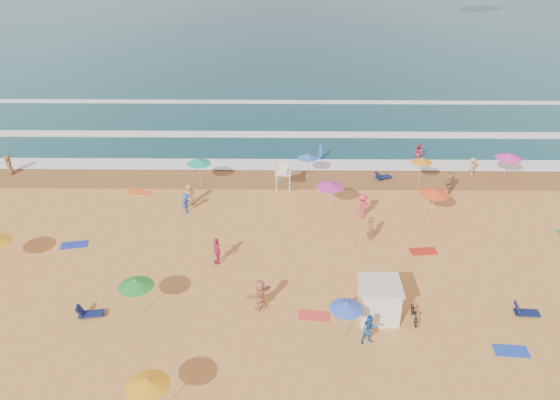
{
  "coord_description": "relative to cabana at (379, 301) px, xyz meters",
  "views": [
    {
      "loc": [
        0.88,
        -27.44,
        19.49
      ],
      "look_at": [
        0.53,
        6.0,
        1.5
      ],
      "focal_mm": 35.0,
      "sensor_mm": 36.0,
      "label": 1
    }
  ],
  "objects": [
    {
      "name": "ground",
      "position": [
        -5.91,
        4.39,
        -1.0
      ],
      "size": [
        220.0,
        220.0,
        0.0
      ],
      "primitive_type": "plane",
      "color": "gold",
      "rests_on": "ground"
    },
    {
      "name": "ocean",
      "position": [
        -5.91,
        88.39,
        -1.0
      ],
      "size": [
        220.0,
        140.0,
        0.18
      ],
      "primitive_type": "cube",
      "color": "#0C4756",
      "rests_on": "ground"
    },
    {
      "name": "wet_sand",
      "position": [
        -5.91,
        16.89,
        -0.99
      ],
      "size": [
        220.0,
        220.0,
        0.0
      ],
      "primitive_type": "plane",
      "color": "olive",
      "rests_on": "ground"
    },
    {
      "name": "surf_foam",
      "position": [
        -5.91,
        25.71,
        -0.9
      ],
      "size": [
        200.0,
        18.7,
        0.05
      ],
      "color": "white",
      "rests_on": "ground"
    },
    {
      "name": "cabana",
      "position": [
        0.0,
        0.0,
        0.0
      ],
      "size": [
        2.0,
        2.0,
        2.0
      ],
      "primitive_type": "cube",
      "color": "white",
      "rests_on": "ground"
    },
    {
      "name": "cabana_roof",
      "position": [
        0.0,
        0.0,
        1.06
      ],
      "size": [
        2.2,
        2.2,
        0.12
      ],
      "primitive_type": "cube",
      "color": "silver",
      "rests_on": "cabana"
    },
    {
      "name": "bicycle",
      "position": [
        1.9,
        -0.3,
        -0.56
      ],
      "size": [
        0.65,
        1.69,
        0.88
      ],
      "primitive_type": "imported",
      "rotation": [
        0.0,
        0.0,
        -0.04
      ],
      "color": "black",
      "rests_on": "ground"
    },
    {
      "name": "lifeguard_stand",
      "position": [
        -5.18,
        14.77,
        0.05
      ],
      "size": [
        1.2,
        1.2,
        2.1
      ],
      "primitive_type": null,
      "color": "white",
      "rests_on": "ground"
    },
    {
      "name": "beach_umbrellas",
      "position": [
        -5.28,
        5.83,
        1.11
      ],
      "size": [
        55.01,
        25.73,
        0.76
      ],
      "color": "blue",
      "rests_on": "ground"
    },
    {
      "name": "loungers",
      "position": [
        0.27,
        1.7,
        -0.83
      ],
      "size": [
        53.65,
        26.51,
        0.34
      ],
      "color": "#0E1647",
      "rests_on": "ground"
    },
    {
      "name": "towels",
      "position": [
        -3.57,
        2.15,
        -0.98
      ],
      "size": [
        52.01,
        26.76,
        0.03
      ],
      "color": "#E5441C",
      "rests_on": "ground"
    },
    {
      "name": "beachgoers",
      "position": [
        -4.75,
        9.52,
        -0.18
      ],
      "size": [
        45.98,
        23.72,
        2.12
      ],
      "color": "tan",
      "rests_on": "ground"
    }
  ]
}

